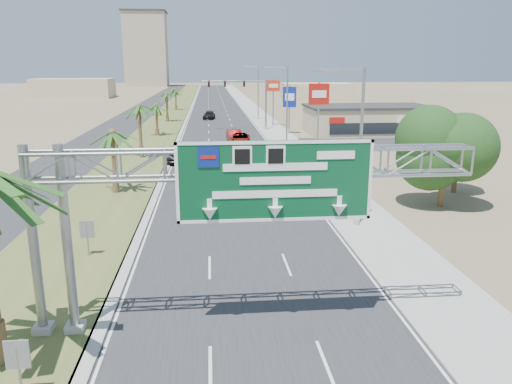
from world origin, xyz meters
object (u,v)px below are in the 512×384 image
Objects in this scene: store_building at (367,120)px; pole_sign_red_far at (273,89)px; car_mid_lane at (235,136)px; pole_sign_red_near at (319,98)px; signal_mast at (253,99)px; car_right_lane at (240,139)px; pole_sign_blue at (289,99)px; car_far at (209,115)px; car_left_lane at (176,156)px; sign_gantry at (232,178)px.

pole_sign_red_far is at bearing 139.84° from store_building.
pole_sign_red_near is (9.36, -9.54, 5.63)m from car_mid_lane.
store_building reaches higher than car_mid_lane.
pole_sign_red_near is at bearing -75.64° from signal_mast.
pole_sign_blue reaches higher than car_right_lane.
pole_sign_red_far reaches higher than car_far.
pole_sign_red_far is (-1.86, 27.23, -0.25)m from pole_sign_red_near.
signal_mast is at bearing 68.38° from car_mid_lane.
car_mid_lane is 1.00× the size of car_far.
car_left_lane is 0.87× the size of car_mid_lane.
car_far is at bearing 131.29° from pole_sign_red_far.
car_right_lane is at bearing 142.66° from pole_sign_red_near.
car_mid_lane is 2.94m from car_right_lane.
pole_sign_red_near is (11.92, 39.82, 0.39)m from sign_gantry.
car_mid_lane is at bearing 134.47° from pole_sign_red_near.
sign_gantry is 0.93× the size of store_building.
sign_gantry is 60.77m from store_building.
signal_mast reaches higher than sign_gantry.
signal_mast is 2.08× the size of car_mid_lane.
signal_mast is 19.22m from car_far.
car_left_lane is at bearing -163.28° from pole_sign_red_near.
pole_sign_red_near is 1.15× the size of pole_sign_blue.
signal_mast is (6.23, 62.05, -1.21)m from sign_gantry.
car_far is at bearing 90.93° from car_mid_lane.
car_right_lane is 0.66× the size of pole_sign_red_near.
store_building is 3.27× the size of car_right_lane.
sign_gantry is 67.80m from pole_sign_red_far.
car_far is 17.38m from pole_sign_red_far.
store_building is 21.61m from car_mid_lane.
pole_sign_blue is (4.96, -5.26, 0.42)m from signal_mast.
car_mid_lane is at bearing 105.08° from car_right_lane.
signal_mast reaches higher than car_left_lane.
store_building is 2.17× the size of pole_sign_red_near.
pole_sign_red_far reaches higher than car_left_lane.
sign_gantry reaches higher than car_mid_lane.
signal_mast is 7.24m from pole_sign_blue.
car_left_lane is 27.28m from pole_sign_blue.
pole_sign_red_near reaches higher than car_left_lane.
signal_mast reaches higher than car_mid_lane.
car_left_lane is 16.06m from car_mid_lane.
car_right_lane is 1.11× the size of car_far.
car_mid_lane is 0.60× the size of pole_sign_red_near.
pole_sign_red_near is at bearing -124.42° from store_building.
car_far is (-0.82, 79.44, -5.34)m from sign_gantry.
pole_sign_red_far is (-1.14, 10.26, 0.93)m from pole_sign_blue.
store_building reaches higher than car_right_lane.
car_left_lane is at bearing -121.32° from car_mid_lane.
sign_gantry is 62.37m from signal_mast.
car_mid_lane is at bearing -106.14° from signal_mast.
store_building is at bearing 12.67° from car_mid_lane.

